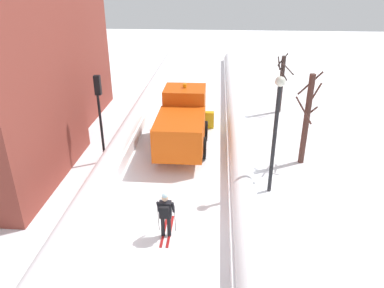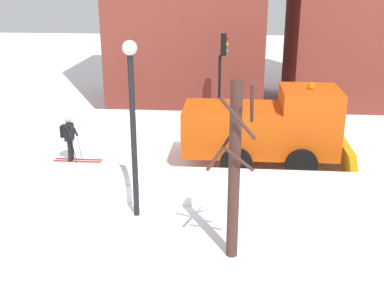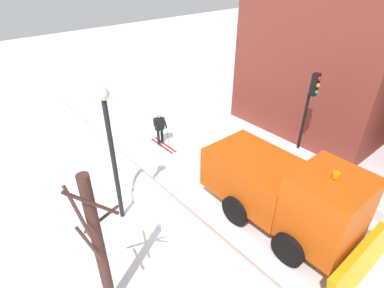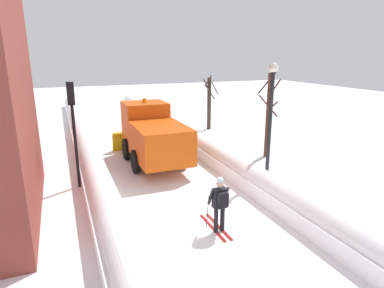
{
  "view_description": "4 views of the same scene",
  "coord_description": "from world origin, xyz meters",
  "views": [
    {
      "loc": [
        1.86,
        -11.09,
        8.59
      ],
      "look_at": [
        0.79,
        3.79,
        1.56
      ],
      "focal_mm": 34.51,
      "sensor_mm": 36.0,
      "label": 1
    },
    {
      "loc": [
        16.37,
        5.28,
        6.59
      ],
      "look_at": [
        1.0,
        3.97,
        1.09
      ],
      "focal_mm": 44.46,
      "sensor_mm": 36.0,
      "label": 2
    },
    {
      "loc": [
        7.57,
        10.66,
        8.26
      ],
      "look_at": [
        0.82,
        2.6,
        1.76
      ],
      "focal_mm": 28.79,
      "sensor_mm": 36.0,
      "label": 3
    },
    {
      "loc": [
        -4.05,
        -8.82,
        5.37
      ],
      "look_at": [
        0.92,
        3.39,
        1.73
      ],
      "focal_mm": 30.66,
      "sensor_mm": 36.0,
      "label": 4
    }
  ],
  "objects": [
    {
      "name": "plow_truck",
      "position": [
        0.1,
        6.63,
        1.48
      ],
      "size": [
        3.2,
        5.98,
        3.12
      ],
      "color": "#DB510F",
      "rests_on": "ground"
    },
    {
      "name": "traffic_light_pole",
      "position": [
        -3.61,
        4.86,
        3.03
      ],
      "size": [
        0.28,
        0.42,
        4.31
      ],
      "color": "black",
      "rests_on": "ground"
    },
    {
      "name": "bare_tree_near",
      "position": [
        6.08,
        5.4,
        2.31
      ],
      "size": [
        1.17,
        1.14,
        4.49
      ],
      "color": "#4A2C25",
      "rests_on": "ground"
    },
    {
      "name": "skier",
      "position": [
        0.19,
        -0.65,
        1.0
      ],
      "size": [
        0.62,
        1.8,
        1.81
      ],
      "color": "black",
      "rests_on": "ground"
    },
    {
      "name": "street_lamp",
      "position": [
        4.21,
        2.63,
        3.2
      ],
      "size": [
        0.4,
        0.4,
        5.02
      ],
      "color": "black",
      "rests_on": "ground"
    }
  ]
}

